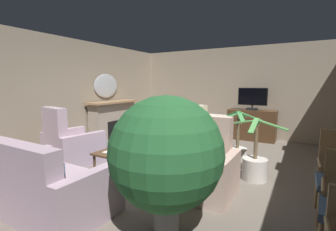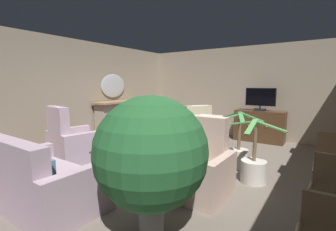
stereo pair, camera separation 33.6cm
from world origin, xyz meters
name	(u,v)px [view 1 (the left image)]	position (x,y,z in m)	size (l,w,h in m)	color
ground_plane	(174,171)	(0.00, 0.00, -0.02)	(6.38, 7.58, 0.04)	#665B51
wall_back	(230,92)	(0.00, 3.54, 1.33)	(6.38, 0.10, 2.66)	gray
wall_left	(67,94)	(-2.94, 0.00, 1.33)	(0.10, 7.58, 2.66)	gray
rug_central	(154,170)	(-0.33, -0.20, 0.01)	(2.08, 1.74, 0.01)	slate
fireplace	(114,122)	(-2.61, 1.21, 0.52)	(0.85, 1.65, 1.10)	#4C4C51
wall_mirror_oval	(106,86)	(-2.86, 1.21, 1.52)	(0.06, 0.89, 0.67)	#B2B7BF
tv_cabinet	(252,126)	(0.75, 3.19, 0.40)	(1.29, 0.51, 0.85)	black
television	(252,98)	(0.75, 3.13, 1.18)	(0.78, 0.20, 0.62)	black
coffee_table	(122,156)	(-0.59, -0.76, 0.37)	(0.96, 0.57, 0.42)	#4C331E
tv_remote	(124,155)	(-0.50, -0.82, 0.43)	(0.17, 0.05, 0.02)	black
folded_newspaper	(113,152)	(-0.78, -0.77, 0.42)	(0.30, 0.22, 0.01)	silver
sofa_floral	(48,188)	(-0.65, -2.06, 0.32)	(1.57, 0.93, 0.95)	#AD93A3
armchair_in_far_corner	(71,147)	(-1.92, -0.74, 0.35)	(1.01, 1.02, 1.17)	#AD93A3
armchair_near_window	(206,170)	(0.84, -0.58, 0.35)	(0.82, 0.81, 1.12)	#BC9E8E
armchair_angled_to_table	(189,132)	(-0.56, 1.82, 0.33)	(1.26, 1.27, 1.07)	tan
potted_plant_small_fern_corner	(237,153)	(0.94, 0.85, 0.24)	(0.83, 0.77, 1.07)	beige
potted_plant_tall_palm_by_window	(255,166)	(1.36, 0.28, 0.23)	(0.97, 0.75, 1.04)	beige
potted_plant_leafy_by_curtain	(166,154)	(0.81, -1.66, 0.87)	(1.20, 1.20, 1.48)	slate
cat	(155,140)	(-1.37, 1.42, 0.09)	(0.63, 0.28, 0.19)	tan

